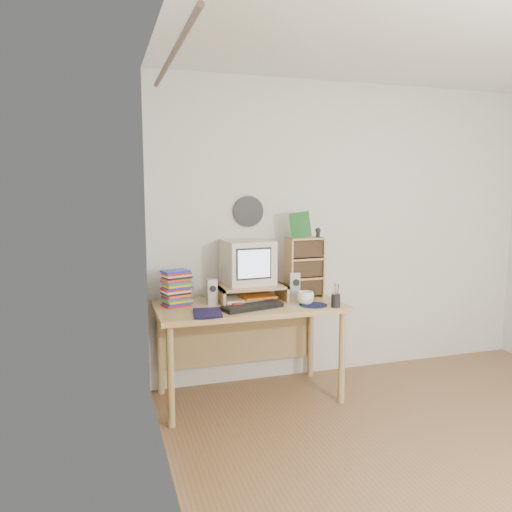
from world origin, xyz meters
TOP-DOWN VIEW (x-y plane):
  - floor at (0.00, 0.00)m, footprint 3.50×3.50m
  - back_wall at (0.00, 1.75)m, footprint 3.50×0.00m
  - left_wall at (-1.75, 0.00)m, footprint 0.00×3.50m
  - curtain at (-1.71, 0.48)m, footprint 0.00×2.20m
  - wall_disc at (-0.93, 1.73)m, footprint 0.25×0.02m
  - desk at (-1.03, 1.44)m, footprint 1.40×0.70m
  - monitor_riser at (-0.98, 1.48)m, footprint 0.52×0.30m
  - crt_monitor at (-0.99, 1.53)m, footprint 0.39×0.39m
  - speaker_left at (-1.30, 1.45)m, footprint 0.07×0.07m
  - speaker_right at (-0.64, 1.44)m, footprint 0.09×0.09m
  - keyboard at (-1.05, 1.22)m, footprint 0.47×0.26m
  - dvd_stack at (-1.56, 1.48)m, footprint 0.22×0.18m
  - cd_rack at (-0.54, 1.48)m, footprint 0.29×0.17m
  - mug at (-0.63, 1.23)m, footprint 0.15×0.15m
  - diary at (-1.49, 1.16)m, footprint 0.26×0.21m
  - mousepad at (-0.59, 1.19)m, footprint 0.22×0.22m
  - pen_cup at (-0.45, 1.09)m, footprint 0.08×0.08m
  - papers at (-1.02, 1.48)m, footprint 0.32×0.25m
  - red_box at (-1.15, 1.26)m, footprint 0.08×0.06m
  - game_box at (-0.57, 1.50)m, footprint 0.16×0.07m
  - webcam at (-0.43, 1.47)m, footprint 0.05×0.05m

SIDE VIEW (x-z plane):
  - floor at x=0.00m, z-range 0.00..0.00m
  - desk at x=-1.03m, z-range 0.24..0.99m
  - mousepad at x=-0.59m, z-range 0.75..0.75m
  - keyboard at x=-1.05m, z-range 0.75..0.78m
  - red_box at x=-1.15m, z-range 0.75..0.79m
  - papers at x=-1.02m, z-range 0.75..0.79m
  - diary at x=-1.49m, z-range 0.75..0.80m
  - mug at x=-0.63m, z-range 0.75..0.85m
  - pen_cup at x=-0.45m, z-range 0.75..0.88m
  - monitor_riser at x=-0.98m, z-range 0.78..0.90m
  - speaker_left at x=-1.30m, z-range 0.75..0.94m
  - speaker_right at x=-0.64m, z-range 0.75..0.96m
  - dvd_stack at x=-1.56m, z-range 0.75..1.02m
  - cd_rack at x=-0.54m, z-range 0.75..1.23m
  - crt_monitor at x=-0.99m, z-range 0.87..1.21m
  - curtain at x=-1.71m, z-range 0.05..2.25m
  - back_wall at x=0.00m, z-range -0.50..3.00m
  - left_wall at x=-1.75m, z-range -0.50..3.00m
  - webcam at x=-0.43m, z-range 1.23..1.31m
  - game_box at x=-0.57m, z-range 1.23..1.43m
  - wall_disc at x=-0.93m, z-range 1.30..1.55m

